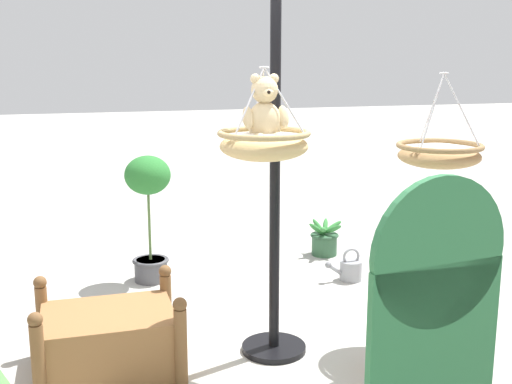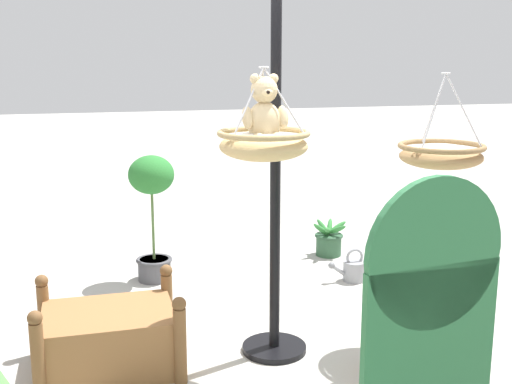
% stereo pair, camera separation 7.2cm
% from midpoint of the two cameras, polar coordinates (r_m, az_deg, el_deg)
% --- Properties ---
extents(ground_plane, '(40.00, 40.00, 0.00)m').
position_cam_midpoint_polar(ground_plane, '(4.46, -0.90, -14.41)').
color(ground_plane, '#ADAAA3').
extents(display_pole_central, '(0.44, 0.44, 2.49)m').
position_cam_midpoint_polar(display_pole_central, '(4.26, 1.17, -4.44)').
color(display_pole_central, black).
rests_on(display_pole_central, ground).
extents(hanging_basket_with_teddy, '(0.56, 0.56, 0.56)m').
position_cam_midpoint_polar(hanging_basket_with_teddy, '(3.84, 0.18, 4.35)').
color(hanging_basket_with_teddy, tan).
extents(teddy_bear, '(0.28, 0.25, 0.41)m').
position_cam_midpoint_polar(teddy_bear, '(3.80, 0.27, 6.98)').
color(teddy_bear, '#D1B789').
extents(hanging_basket_left_high, '(0.57, 0.57, 0.63)m').
position_cam_midpoint_polar(hanging_basket_left_high, '(4.44, 15.57, 3.30)').
color(hanging_basket_left_high, '#A37F51').
extents(wooden_planter_box, '(0.92, 0.72, 0.56)m').
position_cam_midpoint_polar(wooden_planter_box, '(4.32, -13.45, -12.50)').
color(wooden_planter_box, olive).
rests_on(wooden_planter_box, ground).
extents(potted_plant_flowering_red, '(0.37, 0.37, 1.03)m').
position_cam_midpoint_polar(potted_plant_flowering_red, '(4.06, 12.40, -8.19)').
color(potted_plant_flowering_red, '#AD563D').
rests_on(potted_plant_flowering_red, ground).
extents(potted_plant_tall_leafy, '(0.40, 0.40, 1.14)m').
position_cam_midpoint_polar(potted_plant_tall_leafy, '(5.72, -9.90, -0.90)').
color(potted_plant_tall_leafy, '#4C4C51').
rests_on(potted_plant_tall_leafy, ground).
extents(potted_plant_conical_shrub, '(0.39, 0.38, 0.36)m').
position_cam_midpoint_polar(potted_plant_conical_shrub, '(6.56, 5.81, -4.31)').
color(potted_plant_conical_shrub, '#2D5638').
rests_on(potted_plant_conical_shrub, ground).
extents(display_sign_board, '(0.70, 0.13, 1.49)m').
position_cam_midpoint_polar(display_sign_board, '(3.01, 15.05, -10.02)').
color(display_sign_board, '#286B3D').
rests_on(display_sign_board, ground).
extents(watering_can, '(0.35, 0.20, 0.30)m').
position_cam_midpoint_polar(watering_can, '(5.87, 8.00, -6.83)').
color(watering_can, gray).
rests_on(watering_can, ground).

